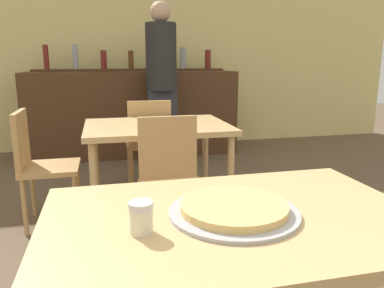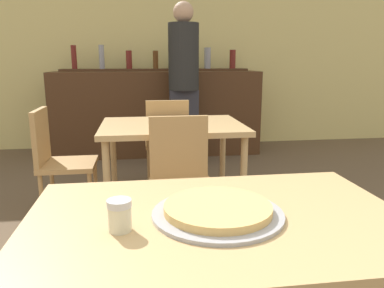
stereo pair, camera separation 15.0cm
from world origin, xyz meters
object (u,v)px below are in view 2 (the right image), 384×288
cheese_shaker (120,215)px  chair_far_side_left (57,157)px  chair_far_side_back (167,138)px  person_standing (184,79)px  chair_far_side_front (181,175)px  pizza_tray (217,211)px

cheese_shaker → chair_far_side_left: bearing=106.8°
chair_far_side_back → cheese_shaker: 2.46m
chair_far_side_back → chair_far_side_left: (-0.87, -0.58, 0.00)m
chair_far_side_back → person_standing: person_standing is taller
chair_far_side_left → cheese_shaker: chair_far_side_left is taller
chair_far_side_front → pizza_tray: (-0.02, -1.21, 0.26)m
pizza_tray → cheese_shaker: 0.29m
chair_far_side_left → pizza_tray: size_ratio=2.13×
pizza_tray → cheese_shaker: bearing=-168.3°
chair_far_side_front → person_standing: (0.26, 1.98, 0.50)m
pizza_tray → cheese_shaker: size_ratio=4.44×
person_standing → pizza_tray: bearing=-95.0°
chair_far_side_left → pizza_tray: 1.99m
chair_far_side_left → cheese_shaker: (0.56, -1.85, 0.29)m
chair_far_side_front → chair_far_side_back: size_ratio=1.00×
chair_far_side_front → chair_far_side_back: (-0.00, 1.15, 0.00)m
chair_far_side_left → person_standing: 1.87m
pizza_tray → person_standing: bearing=85.0°
chair_far_side_front → chair_far_side_back: 1.15m
cheese_shaker → person_standing: person_standing is taller
chair_far_side_back → chair_far_side_left: bearing=33.6°
chair_far_side_back → cheese_shaker: chair_far_side_back is taller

